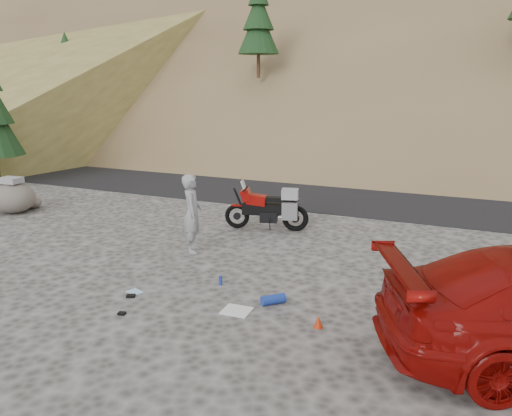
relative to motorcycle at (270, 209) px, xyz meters
The scene contains 14 objects.
ground 3.48m from the motorcycle, 107.16° to the right, with size 140.00×140.00×0.00m, color #3D3B38.
road 5.84m from the motorcycle, 100.03° to the left, with size 120.00×7.00×0.05m, color black.
hillside 39.05m from the motorcycle, 91.61° to the left, with size 120.00×73.00×46.72m.
motorcycle is the anchor object (origin of this frame).
man 2.72m from the motorcycle, 112.02° to the right, with size 0.69×0.45×1.89m, color #929298.
boulder 8.22m from the motorcycle, 169.51° to the right, with size 1.58×1.39×1.12m.
small_rock 8.08m from the motorcycle, behind, with size 0.72×0.66×0.39m.
gear_white_cloth 5.20m from the motorcycle, 74.45° to the right, with size 0.50×0.44×0.02m, color white.
gear_blue_mat 4.85m from the motorcycle, 67.13° to the right, with size 0.18×0.18×0.45m, color navy.
gear_bottle 4.11m from the motorcycle, 82.01° to the right, with size 0.07×0.07×0.19m, color navy.
gear_funnel 5.79m from the motorcycle, 59.84° to the right, with size 0.16×0.16×0.20m, color red.
gear_glove_a 5.32m from the motorcycle, 97.82° to the right, with size 0.16×0.11×0.05m, color black.
gear_glove_b 5.96m from the motorcycle, 93.91° to the right, with size 0.13×0.10×0.04m, color black.
gear_blue_cloth 5.13m from the motorcycle, 98.95° to the right, with size 0.30×0.22×0.01m, color #9CCEF2.
Camera 1 is at (6.00, -9.05, 3.95)m, focal length 35.00 mm.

